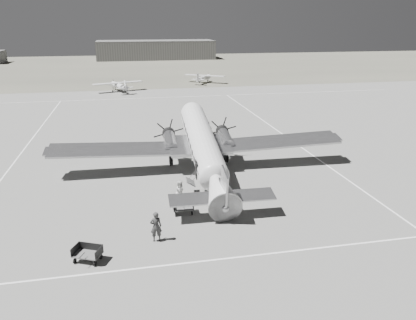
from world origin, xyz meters
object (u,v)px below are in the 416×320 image
(ground_crew, at_px, (156,227))
(passenger, at_px, (180,191))
(hangar_main, at_px, (156,50))
(light_plane_right, at_px, (204,79))
(baggage_cart_near, at_px, (183,208))
(ramp_agent, at_px, (180,192))
(dc3_airliner, at_px, (204,148))
(baggage_cart_far, at_px, (87,254))
(light_plane_left, at_px, (119,87))

(ground_crew, height_order, passenger, ground_crew)
(hangar_main, distance_m, light_plane_right, 63.76)
(baggage_cart_near, distance_m, ramp_agent, 1.79)
(dc3_airliner, distance_m, light_plane_right, 58.12)
(dc3_airliner, xyz_separation_m, baggage_cart_near, (-2.88, -7.12, -2.20))
(dc3_airliner, height_order, ground_crew, dc3_airliner)
(ramp_agent, bearing_deg, baggage_cart_far, 161.85)
(dc3_airliner, relative_size, baggage_cart_near, 17.82)
(hangar_main, height_order, ramp_agent, hangar_main)
(baggage_cart_near, relative_size, ramp_agent, 0.82)
(baggage_cart_far, bearing_deg, baggage_cart_near, 62.88)
(baggage_cart_near, distance_m, ground_crew, 4.16)
(baggage_cart_near, xyz_separation_m, passenger, (0.06, 2.16, 0.40))
(ramp_agent, height_order, passenger, ramp_agent)
(dc3_airliner, relative_size, baggage_cart_far, 16.66)
(passenger, bearing_deg, hangar_main, -15.74)
(light_plane_left, bearing_deg, ramp_agent, -104.07)
(light_plane_right, bearing_deg, ground_crew, -71.05)
(light_plane_right, distance_m, baggage_cart_near, 65.65)
(hangar_main, bearing_deg, baggage_cart_near, -93.66)
(dc3_airliner, xyz_separation_m, light_plane_left, (-7.72, 48.54, -1.60))
(baggage_cart_far, bearing_deg, ground_crew, 44.94)
(hangar_main, distance_m, baggage_cart_far, 133.46)
(baggage_cart_far, height_order, passenger, passenger)
(dc3_airliner, relative_size, light_plane_left, 2.78)
(ground_crew, bearing_deg, passenger, -116.24)
(hangar_main, relative_size, baggage_cart_near, 27.03)
(dc3_airliner, height_order, ramp_agent, dc3_airliner)
(light_plane_left, height_order, baggage_cart_far, light_plane_left)
(hangar_main, xyz_separation_m, dc3_airliner, (-5.29, -120.51, -0.66))
(light_plane_left, distance_m, ramp_agent, 54.17)
(light_plane_left, xyz_separation_m, light_plane_right, (18.71, 8.51, -0.05))
(light_plane_right, xyz_separation_m, baggage_cart_far, (-20.19, -69.18, -0.51))
(light_plane_right, xyz_separation_m, passenger, (-13.81, -62.01, -0.14))
(light_plane_right, relative_size, ramp_agent, 5.00)
(hangar_main, xyz_separation_m, ramp_agent, (-8.12, -125.91, -2.35))
(baggage_cart_far, height_order, ground_crew, ground_crew)
(light_plane_right, bearing_deg, baggage_cart_far, -73.94)
(baggage_cart_near, xyz_separation_m, baggage_cart_far, (-6.31, -5.02, 0.03))
(baggage_cart_far, bearing_deg, ramp_agent, 71.02)
(dc3_airliner, distance_m, baggage_cart_far, 15.38)
(dc3_airliner, height_order, baggage_cart_far, dc3_airliner)
(hangar_main, xyz_separation_m, baggage_cart_far, (-14.47, -132.65, -2.83))
(hangar_main, relative_size, baggage_cart_far, 25.27)
(hangar_main, height_order, passenger, hangar_main)
(baggage_cart_near, bearing_deg, light_plane_right, 77.90)
(light_plane_right, relative_size, ground_crew, 4.70)
(baggage_cart_far, xyz_separation_m, passenger, (6.37, 7.17, 0.37))
(light_plane_left, relative_size, baggage_cart_near, 6.42)
(dc3_airliner, bearing_deg, ramp_agent, -116.02)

